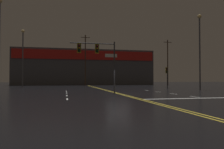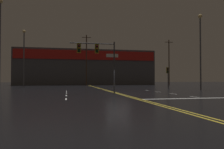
{
  "view_description": "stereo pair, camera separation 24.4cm",
  "coord_description": "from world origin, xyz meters",
  "px_view_note": "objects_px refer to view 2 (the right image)",
  "views": [
    {
      "loc": [
        -5.3,
        -21.52,
        1.42
      ],
      "look_at": [
        0.0,
        3.09,
        2.0
      ],
      "focal_mm": 35.0,
      "sensor_mm": 36.0,
      "label": 1
    },
    {
      "loc": [
        -5.06,
        -21.57,
        1.42
      ],
      "look_at": [
        0.0,
        3.09,
        2.0
      ],
      "focal_mm": 35.0,
      "sensor_mm": 36.0,
      "label": 2
    }
  ],
  "objects_px": {
    "traffic_signal_median": "(96,53)",
    "streetlight_near_right": "(200,42)",
    "streetlight_near_left": "(0,33)",
    "traffic_signal_corner_northeast": "(168,73)",
    "streetlight_median_approach": "(24,51)"
  },
  "relations": [
    {
      "from": "streetlight_near_left",
      "to": "streetlight_near_right",
      "type": "distance_m",
      "value": 25.61
    },
    {
      "from": "streetlight_near_right",
      "to": "traffic_signal_median",
      "type": "bearing_deg",
      "value": -165.27
    },
    {
      "from": "traffic_signal_median",
      "to": "traffic_signal_corner_northeast",
      "type": "height_order",
      "value": "traffic_signal_median"
    },
    {
      "from": "streetlight_near_right",
      "to": "streetlight_near_left",
      "type": "bearing_deg",
      "value": 179.51
    },
    {
      "from": "traffic_signal_median",
      "to": "streetlight_near_left",
      "type": "height_order",
      "value": "streetlight_near_left"
    },
    {
      "from": "streetlight_near_left",
      "to": "streetlight_near_right",
      "type": "bearing_deg",
      "value": -0.49
    },
    {
      "from": "traffic_signal_corner_northeast",
      "to": "streetlight_median_approach",
      "type": "bearing_deg",
      "value": 161.45
    },
    {
      "from": "traffic_signal_median",
      "to": "streetlight_near_right",
      "type": "bearing_deg",
      "value": 14.73
    },
    {
      "from": "traffic_signal_corner_northeast",
      "to": "streetlight_median_approach",
      "type": "distance_m",
      "value": 25.56
    },
    {
      "from": "traffic_signal_median",
      "to": "streetlight_near_right",
      "type": "relative_size",
      "value": 0.53
    },
    {
      "from": "streetlight_near_right",
      "to": "streetlight_median_approach",
      "type": "height_order",
      "value": "streetlight_near_right"
    },
    {
      "from": "traffic_signal_median",
      "to": "streetlight_near_right",
      "type": "xyz_separation_m",
      "value": [
        14.95,
        3.93,
        2.38
      ]
    },
    {
      "from": "traffic_signal_median",
      "to": "traffic_signal_corner_northeast",
      "type": "distance_m",
      "value": 16.97
    },
    {
      "from": "streetlight_median_approach",
      "to": "traffic_signal_median",
      "type": "bearing_deg",
      "value": -60.0
    },
    {
      "from": "streetlight_near_right",
      "to": "streetlight_median_approach",
      "type": "relative_size",
      "value": 1.01
    }
  ]
}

